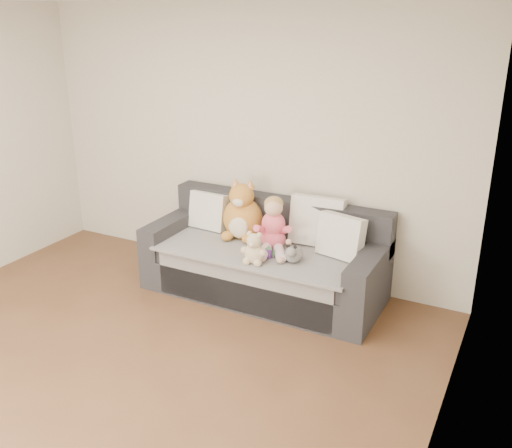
{
  "coord_description": "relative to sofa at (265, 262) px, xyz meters",
  "views": [
    {
      "loc": [
        2.59,
        -2.3,
        2.52
      ],
      "look_at": [
        0.44,
        1.87,
        0.75
      ],
      "focal_mm": 40.0,
      "sensor_mm": 36.0,
      "label": 1
    }
  ],
  "objects": [
    {
      "name": "plush_cow",
      "position": [
        0.38,
        -0.22,
        0.24
      ],
      "size": [
        0.15,
        0.23,
        0.19
      ],
      "rotation": [
        0.0,
        0.0,
        0.12
      ],
      "color": "white",
      "rests_on": "sofa"
    },
    {
      "name": "toddler",
      "position": [
        0.1,
        -0.04,
        0.37
      ],
      "size": [
        0.37,
        0.5,
        0.5
      ],
      "rotation": [
        0.0,
        0.0,
        0.39
      ],
      "color": "#EE5854",
      "rests_on": "sofa"
    },
    {
      "name": "cushion_right_front",
      "position": [
        0.69,
        0.08,
        0.35
      ],
      "size": [
        0.45,
        0.27,
        0.39
      ],
      "rotation": [
        0.0,
        0.0,
        -0.23
      ],
      "color": "white",
      "rests_on": "sofa"
    },
    {
      "name": "sippy_cup",
      "position": [
        0.15,
        -0.23,
        0.22
      ],
      "size": [
        0.1,
        0.07,
        0.11
      ],
      "rotation": [
        0.0,
        0.0,
        0.18
      ],
      "color": "#623288",
      "rests_on": "sofa"
    },
    {
      "name": "room_shell",
      "position": [
        -0.44,
        -1.64,
        0.99
      ],
      "size": [
        5.0,
        5.0,
        5.0
      ],
      "color": "brown",
      "rests_on": "ground"
    },
    {
      "name": "cushion_right_back",
      "position": [
        0.4,
        0.26,
        0.39
      ],
      "size": [
        0.51,
        0.25,
        0.47
      ],
      "rotation": [
        0.0,
        0.0,
        0.06
      ],
      "color": "white",
      "rests_on": "sofa"
    },
    {
      "name": "plush_cat",
      "position": [
        -0.29,
        0.1,
        0.38
      ],
      "size": [
        0.48,
        0.44,
        0.6
      ],
      "rotation": [
        0.0,
        0.0,
        0.16
      ],
      "color": "#A16723",
      "rests_on": "sofa"
    },
    {
      "name": "sofa",
      "position": [
        0.0,
        0.0,
        0.0
      ],
      "size": [
        2.2,
        0.94,
        0.85
      ],
      "color": "#28282D",
      "rests_on": "ground"
    },
    {
      "name": "cushion_left",
      "position": [
        -0.7,
        0.15,
        0.34
      ],
      "size": [
        0.41,
        0.21,
        0.37
      ],
      "rotation": [
        0.0,
        0.0,
        -0.07
      ],
      "color": "white",
      "rests_on": "sofa"
    },
    {
      "name": "teddy_bear",
      "position": [
        0.09,
        -0.39,
        0.28
      ],
      "size": [
        0.23,
        0.17,
        0.29
      ],
      "rotation": [
        0.0,
        0.0,
        0.1
      ],
      "color": "tan",
      "rests_on": "sofa"
    }
  ]
}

